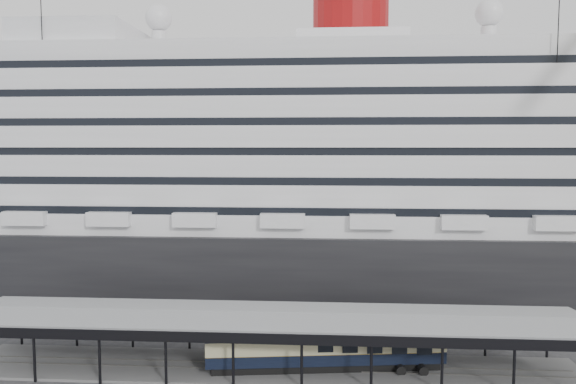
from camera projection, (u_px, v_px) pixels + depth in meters
name	position (u px, v px, depth m)	size (l,w,h in m)	color
cruise_ship	(291.00, 161.00, 76.61)	(130.00, 30.00, 43.90)	black
platform_canopy	(272.00, 344.00, 51.09)	(56.00, 9.18, 5.30)	slate
pullman_carriage	(326.00, 343.00, 50.75)	(21.66, 5.55, 21.09)	black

